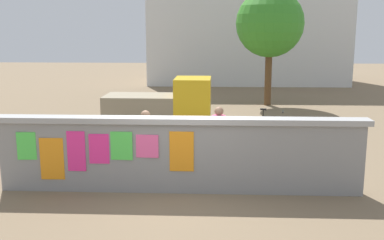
# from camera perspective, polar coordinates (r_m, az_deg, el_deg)

# --- Properties ---
(ground) EXTENTS (60.00, 60.00, 0.00)m
(ground) POSITION_cam_1_polar(r_m,az_deg,el_deg) (17.80, 0.34, 0.04)
(ground) COLOR #7A664C
(poster_wall) EXTENTS (7.96, 0.42, 1.63)m
(poster_wall) POSITION_cam_1_polar(r_m,az_deg,el_deg) (9.83, -1.62, -4.23)
(poster_wall) COLOR gray
(poster_wall) RESTS_ON ground
(auto_rickshaw_truck) EXTENTS (3.62, 1.55, 1.85)m
(auto_rickshaw_truck) POSITION_cam_1_polar(r_m,az_deg,el_deg) (15.66, -3.52, 1.82)
(auto_rickshaw_truck) COLOR black
(auto_rickshaw_truck) RESTS_ON ground
(motorcycle) EXTENTS (1.90, 0.56, 0.87)m
(motorcycle) POSITION_cam_1_polar(r_m,az_deg,el_deg) (12.36, -9.95, -2.97)
(motorcycle) COLOR black
(motorcycle) RESTS_ON ground
(bicycle_near) EXTENTS (1.66, 0.57, 0.95)m
(bicycle_near) POSITION_cam_1_polar(r_m,az_deg,el_deg) (12.02, 11.42, -3.92)
(bicycle_near) COLOR black
(bicycle_near) RESTS_ON ground
(bicycle_far) EXTENTS (1.69, 0.46, 0.95)m
(bicycle_far) POSITION_cam_1_polar(r_m,az_deg,el_deg) (14.99, 9.38, -0.83)
(bicycle_far) COLOR black
(bicycle_far) RESTS_ON ground
(person_walking) EXTENTS (0.48, 0.48, 1.62)m
(person_walking) POSITION_cam_1_polar(r_m,az_deg,el_deg) (10.76, -5.75, -2.13)
(person_walking) COLOR #338CBF
(person_walking) RESTS_ON ground
(person_bystander) EXTENTS (0.42, 0.42, 1.62)m
(person_bystander) POSITION_cam_1_polar(r_m,az_deg,el_deg) (11.22, 3.35, -1.52)
(person_bystander) COLOR #3F994C
(person_bystander) RESTS_ON ground
(tree_roadside) EXTENTS (3.05, 3.05, 5.24)m
(tree_roadside) POSITION_cam_1_polar(r_m,az_deg,el_deg) (21.24, 9.67, 11.73)
(tree_roadside) COLOR brown
(tree_roadside) RESTS_ON ground
(building_background) EXTENTS (12.70, 6.74, 9.33)m
(building_background) POSITION_cam_1_polar(r_m,az_deg,el_deg) (31.07, 6.79, 13.45)
(building_background) COLOR silver
(building_background) RESTS_ON ground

